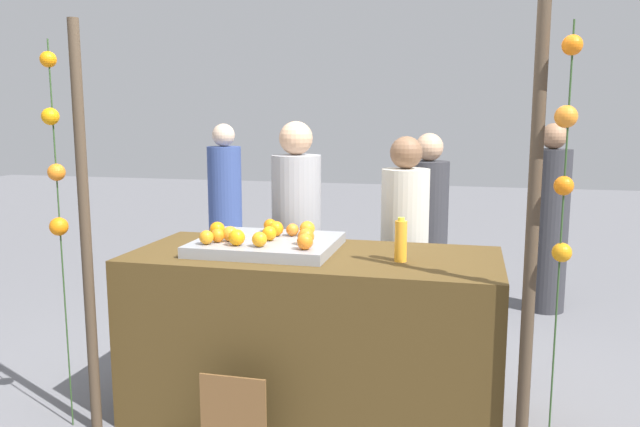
# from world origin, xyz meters

# --- Properties ---
(ground_plane) EXTENTS (24.00, 24.00, 0.00)m
(ground_plane) POSITION_xyz_m (0.00, 0.00, 0.00)
(ground_plane) COLOR slate
(stall_counter) EXTENTS (2.02, 0.87, 0.93)m
(stall_counter) POSITION_xyz_m (0.00, 0.00, 0.46)
(stall_counter) COLOR #4C3819
(stall_counter) RESTS_ON ground_plane
(orange_tray) EXTENTS (0.78, 0.66, 0.06)m
(orange_tray) POSITION_xyz_m (-0.28, 0.04, 0.96)
(orange_tray) COLOR gray
(orange_tray) RESTS_ON stall_counter
(orange_0) EXTENTS (0.08, 0.08, 0.08)m
(orange_0) POSITION_xyz_m (-0.26, -0.00, 1.03)
(orange_0) COLOR orange
(orange_0) RESTS_ON orange_tray
(orange_1) EXTENTS (0.09, 0.09, 0.09)m
(orange_1) POSITION_xyz_m (-0.58, 0.03, 1.03)
(orange_1) COLOR orange
(orange_1) RESTS_ON orange_tray
(orange_2) EXTENTS (0.08, 0.08, 0.08)m
(orange_2) POSITION_xyz_m (-0.25, -0.17, 1.03)
(orange_2) COLOR orange
(orange_2) RESTS_ON orange_tray
(orange_3) EXTENTS (0.07, 0.07, 0.07)m
(orange_3) POSITION_xyz_m (-0.17, 0.16, 1.02)
(orange_3) COLOR orange
(orange_3) RESTS_ON orange_tray
(orange_4) EXTENTS (0.09, 0.09, 0.09)m
(orange_4) POSITION_xyz_m (-0.03, -0.06, 1.03)
(orange_4) COLOR orange
(orange_4) RESTS_ON orange_tray
(orange_5) EXTENTS (0.08, 0.08, 0.08)m
(orange_5) POSITION_xyz_m (-0.55, -0.18, 1.02)
(orange_5) COLOR orange
(orange_5) RESTS_ON orange_tray
(orange_6) EXTENTS (0.08, 0.08, 0.08)m
(orange_6) POSITION_xyz_m (-0.33, 0.25, 1.02)
(orange_6) COLOR orange
(orange_6) RESTS_ON orange_tray
(orange_7) EXTENTS (0.09, 0.09, 0.09)m
(orange_7) POSITION_xyz_m (-0.08, 0.18, 1.03)
(orange_7) COLOR orange
(orange_7) RESTS_ON orange_tray
(orange_8) EXTENTS (0.08, 0.08, 0.08)m
(orange_8) POSITION_xyz_m (-0.00, -0.18, 1.03)
(orange_8) COLOR orange
(orange_8) RESTS_ON orange_tray
(orange_9) EXTENTS (0.09, 0.09, 0.09)m
(orange_9) POSITION_xyz_m (-0.46, -0.07, 1.03)
(orange_9) COLOR orange
(orange_9) RESTS_ON orange_tray
(orange_10) EXTENTS (0.08, 0.08, 0.08)m
(orange_10) POSITION_xyz_m (-0.52, -0.11, 1.02)
(orange_10) COLOR orange
(orange_10) RESTS_ON orange_tray
(orange_11) EXTENTS (0.09, 0.09, 0.09)m
(orange_11) POSITION_xyz_m (-0.38, -0.17, 1.03)
(orange_11) COLOR orange
(orange_11) RESTS_ON orange_tray
(orange_12) EXTENTS (0.09, 0.09, 0.09)m
(orange_12) POSITION_xyz_m (-0.26, 0.14, 1.03)
(orange_12) COLOR orange
(orange_12) RESTS_ON orange_tray
(juice_bottle) EXTENTS (0.06, 0.06, 0.23)m
(juice_bottle) POSITION_xyz_m (0.49, -0.07, 1.03)
(juice_bottle) COLOR orange
(juice_bottle) RESTS_ON stall_counter
(chalkboard_sign) EXTENTS (0.34, 0.03, 0.46)m
(chalkboard_sign) POSITION_xyz_m (-0.25, -0.61, 0.22)
(chalkboard_sign) COLOR brown
(chalkboard_sign) RESTS_ON ground_plane
(vendor_left) EXTENTS (0.33, 0.33, 1.64)m
(vendor_left) POSITION_xyz_m (-0.30, 0.70, 0.76)
(vendor_left) COLOR #99999E
(vendor_left) RESTS_ON ground_plane
(vendor_right) EXTENTS (0.31, 0.31, 1.55)m
(vendor_right) POSITION_xyz_m (0.42, 0.75, 0.72)
(vendor_right) COLOR beige
(vendor_right) RESTS_ON ground_plane
(crowd_person_0) EXTENTS (0.32, 0.32, 1.62)m
(crowd_person_0) POSITION_xyz_m (1.49, 2.31, 0.75)
(crowd_person_0) COLOR #333338
(crowd_person_0) RESTS_ON ground_plane
(crowd_person_1) EXTENTS (0.32, 0.32, 1.60)m
(crowd_person_1) POSITION_xyz_m (-1.46, 2.31, 0.75)
(crowd_person_1) COLOR #384C8C
(crowd_person_1) RESTS_ON ground_plane
(crowd_person_2) EXTENTS (0.31, 0.31, 1.55)m
(crowd_person_2) POSITION_xyz_m (0.52, 1.46, 0.72)
(crowd_person_2) COLOR #333338
(crowd_person_2) RESTS_ON ground_plane
(canopy_post_left) EXTENTS (0.06, 0.06, 2.15)m
(canopy_post_left) POSITION_xyz_m (-1.09, -0.47, 1.07)
(canopy_post_left) COLOR #473828
(canopy_post_left) RESTS_ON ground_plane
(canopy_post_right) EXTENTS (0.06, 0.06, 2.15)m
(canopy_post_right) POSITION_xyz_m (1.09, -0.47, 1.07)
(canopy_post_right) COLOR #473828
(canopy_post_right) RESTS_ON ground_plane
(garland_strand_left) EXTENTS (0.10, 0.10, 2.05)m
(garland_strand_left) POSITION_xyz_m (-1.25, -0.47, 1.46)
(garland_strand_left) COLOR #2D4C23
(garland_strand_left) RESTS_ON ground_plane
(garland_strand_right) EXTENTS (0.10, 0.09, 2.05)m
(garland_strand_right) POSITION_xyz_m (1.20, -0.52, 1.52)
(garland_strand_right) COLOR #2D4C23
(garland_strand_right) RESTS_ON ground_plane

